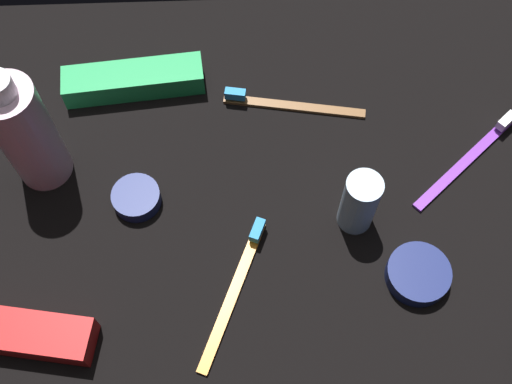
# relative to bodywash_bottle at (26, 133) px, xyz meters

# --- Properties ---
(ground_plane) EXTENTS (0.84, 0.64, 0.01)m
(ground_plane) POSITION_rel_bodywash_bottle_xyz_m (0.25, -0.06, -0.08)
(ground_plane) COLOR black
(bodywash_bottle) EXTENTS (0.06, 0.06, 0.17)m
(bodywash_bottle) POSITION_rel_bodywash_bottle_xyz_m (0.00, 0.00, 0.00)
(bodywash_bottle) COLOR silver
(bodywash_bottle) RESTS_ON ground_plane
(deodorant_stick) EXTENTS (0.04, 0.04, 0.09)m
(deodorant_stick) POSITION_rel_bodywash_bottle_xyz_m (0.36, -0.08, -0.04)
(deodorant_stick) COLOR silver
(deodorant_stick) RESTS_ON ground_plane
(toothbrush_brown) EXTENTS (0.18, 0.04, 0.02)m
(toothbrush_brown) POSITION_rel_bodywash_bottle_xyz_m (0.29, 0.08, -0.07)
(toothbrush_brown) COLOR brown
(toothbrush_brown) RESTS_ON ground_plane
(toothbrush_orange) EXTENTS (0.08, 0.17, 0.02)m
(toothbrush_orange) POSITION_rel_bodywash_bottle_xyz_m (0.22, -0.16, -0.07)
(toothbrush_orange) COLOR orange
(toothbrush_orange) RESTS_ON ground_plane
(toothbrush_purple) EXTENTS (0.14, 0.13, 0.02)m
(toothbrush_purple) POSITION_rel_bodywash_bottle_xyz_m (0.51, -0.01, -0.07)
(toothbrush_purple) COLOR purple
(toothbrush_purple) RESTS_ON ground_plane
(toothpaste_box_red) EXTENTS (0.18, 0.07, 0.03)m
(toothpaste_box_red) POSITION_rel_bodywash_bottle_xyz_m (-0.01, -0.20, -0.06)
(toothpaste_box_red) COLOR red
(toothpaste_box_red) RESTS_ON ground_plane
(toothpaste_box_green) EXTENTS (0.18, 0.06, 0.03)m
(toothpaste_box_green) POSITION_rel_bodywash_bottle_xyz_m (0.10, 0.11, -0.06)
(toothpaste_box_green) COLOR green
(toothpaste_box_green) RESTS_ON ground_plane
(cream_tin_left) EXTENTS (0.06, 0.06, 0.02)m
(cream_tin_left) POSITION_rel_bodywash_bottle_xyz_m (0.11, -0.05, -0.07)
(cream_tin_left) COLOR navy
(cream_tin_left) RESTS_ON ground_plane
(cream_tin_right) EXTENTS (0.07, 0.07, 0.02)m
(cream_tin_right) POSITION_rel_bodywash_bottle_xyz_m (0.42, -0.15, -0.07)
(cream_tin_right) COLOR navy
(cream_tin_right) RESTS_ON ground_plane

